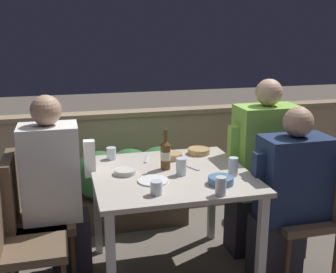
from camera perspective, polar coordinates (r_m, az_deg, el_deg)
name	(u,v)px	position (r m, az deg, el deg)	size (l,w,h in m)	color
parapet_wall	(136,156)	(4.05, -4.42, -2.63)	(9.00, 0.18, 0.89)	tan
dining_table	(171,186)	(2.74, 0.37, -6.66)	(0.99, 0.96, 0.75)	#BCB2A3
planter_hedge	(131,183)	(3.62, -5.08, -6.24)	(0.93, 0.47, 0.66)	brown
chair_left_near	(13,232)	(2.61, -20.26, -12.00)	(0.42, 0.41, 0.88)	brown
chair_left_far	(27,208)	(2.89, -18.56, -9.17)	(0.42, 0.41, 0.88)	brown
person_white_polo	(57,190)	(2.84, -14.80, -7.00)	(0.47, 0.26, 1.26)	#282833
chair_right_near	(313,202)	(2.99, 19.10, -8.39)	(0.42, 0.41, 0.88)	brown
person_navy_jumper	(287,197)	(2.87, 15.87, -7.85)	(0.50, 0.26, 1.18)	#282833
chair_right_far	(283,181)	(3.29, 15.32, -5.90)	(0.42, 0.41, 0.88)	brown
person_green_blouse	(260,168)	(3.16, 12.42, -4.18)	(0.50, 0.26, 1.31)	#282833
beer_bottle	(165,154)	(2.74, -0.34, -2.39)	(0.07, 0.07, 0.27)	brown
plate_0	(153,181)	(2.56, -2.02, -6.00)	(0.19, 0.19, 0.01)	white
bowl_0	(221,180)	(2.53, 7.16, -5.84)	(0.15, 0.15, 0.05)	#4C709E
bowl_1	(199,151)	(3.09, 4.19, -1.93)	(0.16, 0.16, 0.04)	tan
bowl_2	(125,171)	(2.69, -5.85, -4.72)	(0.14, 0.14, 0.03)	beige
bowl_3	(174,156)	(2.96, 0.75, -2.62)	(0.12, 0.12, 0.04)	tan
glass_cup_0	(156,188)	(2.36, -1.60, -6.97)	(0.07, 0.07, 0.08)	silver
glass_cup_1	(221,186)	(2.37, 7.15, -6.67)	(0.06, 0.06, 0.11)	silver
glass_cup_2	(233,167)	(2.67, 8.82, -4.06)	(0.06, 0.06, 0.12)	silver
glass_cup_3	(181,167)	(2.65, 1.80, -4.09)	(0.07, 0.07, 0.11)	silver
glass_cup_4	(111,153)	(2.99, -7.69, -2.27)	(0.07, 0.07, 0.08)	silver
fork_0	(146,159)	(2.97, -2.96, -3.04)	(0.07, 0.17, 0.01)	silver
fork_1	(190,167)	(2.81, 3.00, -4.13)	(0.09, 0.16, 0.01)	silver
potted_plant	(276,161)	(3.92, 14.46, -3.23)	(0.35, 0.35, 0.79)	#9E5638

